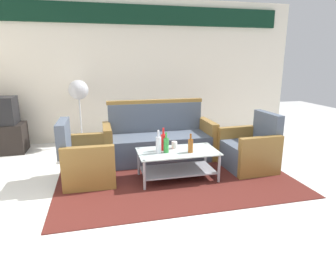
# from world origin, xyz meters

# --- Properties ---
(ground_plane) EXTENTS (14.00, 14.00, 0.00)m
(ground_plane) POSITION_xyz_m (0.00, 0.00, 0.00)
(ground_plane) COLOR white
(wall_back) EXTENTS (6.52, 0.19, 2.80)m
(wall_back) POSITION_xyz_m (0.00, 3.05, 1.48)
(wall_back) COLOR silver
(wall_back) RESTS_ON ground
(rug) EXTENTS (3.22, 2.29, 0.01)m
(rug) POSITION_xyz_m (0.07, 0.80, 0.01)
(rug) COLOR #511E19
(rug) RESTS_ON ground
(couch) EXTENTS (1.80, 0.74, 0.96)m
(couch) POSITION_xyz_m (0.02, 1.54, 0.32)
(couch) COLOR #4C5666
(couch) RESTS_ON rug
(armchair_left) EXTENTS (0.71, 0.77, 0.85)m
(armchair_left) POSITION_xyz_m (-1.13, 0.88, 0.29)
(armchair_left) COLOR #4C5666
(armchair_left) RESTS_ON rug
(armchair_right) EXTENTS (0.72, 0.78, 0.85)m
(armchair_right) POSITION_xyz_m (1.27, 0.78, 0.29)
(armchair_right) COLOR #4C5666
(armchair_right) RESTS_ON rug
(coffee_table) EXTENTS (1.10, 0.60, 0.40)m
(coffee_table) POSITION_xyz_m (0.09, 0.66, 0.27)
(coffee_table) COLOR silver
(coffee_table) RESTS_ON rug
(bottle_brown) EXTENTS (0.07, 0.07, 0.26)m
(bottle_brown) POSITION_xyz_m (0.24, 0.56, 0.51)
(bottle_brown) COLOR brown
(bottle_brown) RESTS_ON coffee_table
(bottle_clear) EXTENTS (0.07, 0.07, 0.32)m
(bottle_clear) POSITION_xyz_m (-0.18, 0.63, 0.53)
(bottle_clear) COLOR silver
(bottle_clear) RESTS_ON coffee_table
(bottle_green) EXTENTS (0.07, 0.07, 0.28)m
(bottle_green) POSITION_xyz_m (-0.08, 0.64, 0.52)
(bottle_green) COLOR #2D8C38
(bottle_green) RESTS_ON coffee_table
(bottle_red) EXTENTS (0.07, 0.07, 0.32)m
(bottle_red) POSITION_xyz_m (-0.09, 0.74, 0.53)
(bottle_red) COLOR red
(bottle_red) RESTS_ON coffee_table
(cup) EXTENTS (0.08, 0.08, 0.10)m
(cup) POSITION_xyz_m (0.08, 0.79, 0.46)
(cup) COLOR silver
(cup) RESTS_ON coffee_table
(tv_stand) EXTENTS (0.80, 0.50, 0.52)m
(tv_stand) POSITION_xyz_m (-2.65, 2.55, 0.26)
(tv_stand) COLOR black
(tv_stand) RESTS_ON ground
(pedestal_fan) EXTENTS (0.36, 0.36, 1.27)m
(pedestal_fan) POSITION_xyz_m (-1.27, 2.60, 1.01)
(pedestal_fan) COLOR #2D2D33
(pedestal_fan) RESTS_ON ground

